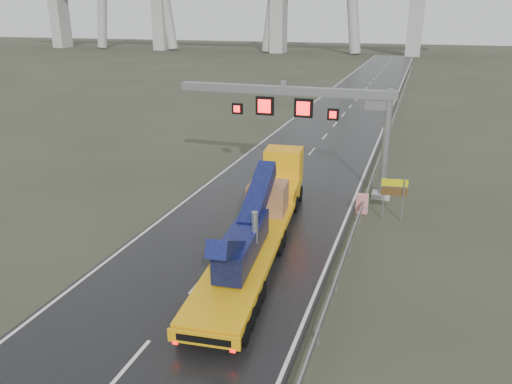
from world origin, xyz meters
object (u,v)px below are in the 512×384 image
(sign_gantry, at_px, (314,110))
(exit_sign_pair, at_px, (394,191))
(heavy_haul_truck, at_px, (264,211))
(striped_barrier, at_px, (362,203))

(sign_gantry, relative_size, exit_sign_pair, 5.70)
(heavy_haul_truck, relative_size, striped_barrier, 14.78)
(exit_sign_pair, relative_size, striped_barrier, 2.16)
(heavy_haul_truck, distance_m, exit_sign_pair, 8.11)
(heavy_haul_truck, distance_m, striped_barrier, 7.25)
(exit_sign_pair, bearing_deg, heavy_haul_truck, -151.14)
(exit_sign_pair, xyz_separation_m, striped_barrier, (-1.84, 0.61, -1.22))
(striped_barrier, bearing_deg, exit_sign_pair, -17.84)
(sign_gantry, bearing_deg, heavy_haul_truck, -94.99)
(exit_sign_pair, bearing_deg, striped_barrier, 153.72)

